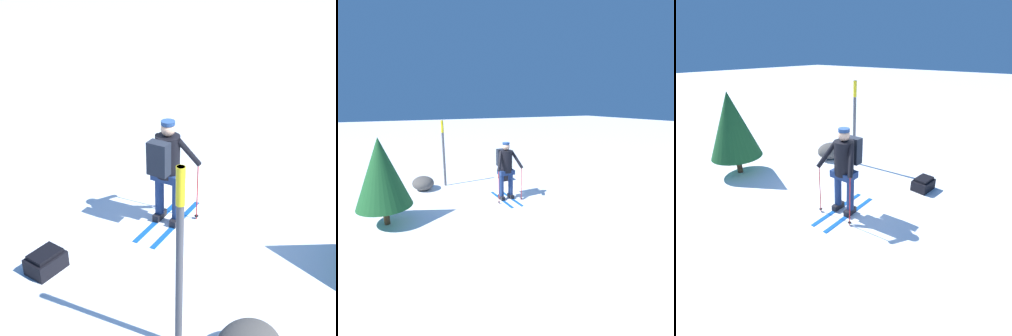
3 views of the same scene
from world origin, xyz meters
The scene contains 6 objects.
ground_plane centered at (0.00, 0.00, 0.00)m, with size 80.00×80.00×0.00m, color white.
skier centered at (-0.08, -0.28, 1.06)m, with size 1.56×0.89×1.79m.
dropped_backpack centered at (1.83, -1.15, 0.15)m, with size 0.55×0.42×0.31m.
trail_marker centered at (2.07, 1.13, 1.36)m, with size 0.10×0.10×2.35m.
rock_boulder centered at (1.92, 1.93, 0.23)m, with size 0.85×0.73×0.47m, color #474442.
pine_tree centered at (-0.44, 3.16, 1.33)m, with size 1.31×1.31×2.18m.
Camera 3 is at (-3.69, -3.21, 3.10)m, focal length 28.00 mm.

